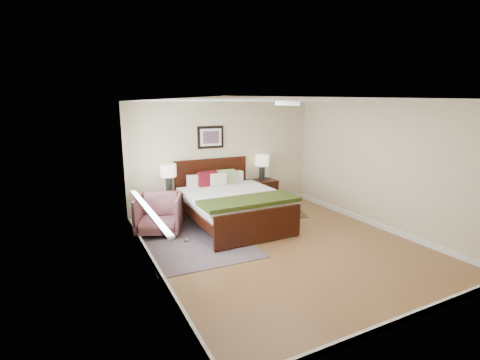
{
  "coord_description": "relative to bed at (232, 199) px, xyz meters",
  "views": [
    {
      "loc": [
        -3.27,
        -4.78,
        2.44
      ],
      "look_at": [
        -0.4,
        0.9,
        1.05
      ],
      "focal_mm": 26.0,
      "sensor_mm": 36.0,
      "label": 1
    }
  ],
  "objects": [
    {
      "name": "bed",
      "position": [
        0.0,
        0.0,
        0.0
      ],
      "size": [
        1.86,
        2.26,
        1.22
      ],
      "color": "black",
      "rests_on": "ground"
    },
    {
      "name": "door",
      "position": [
        -1.88,
        -3.14,
        0.51
      ],
      "size": [
        0.06,
        1.0,
        2.18
      ],
      "color": "silver",
      "rests_on": "ground"
    },
    {
      "name": "ceiling",
      "position": [
        0.35,
        -1.39,
        1.94
      ],
      "size": [
        4.5,
        5.0,
        0.02
      ],
      "primitive_type": "cube",
      "color": "white",
      "rests_on": "back_wall"
    },
    {
      "name": "wall_art",
      "position": [
        0.0,
        1.08,
        1.16
      ],
      "size": [
        0.62,
        0.05,
        0.5
      ],
      "color": "black",
      "rests_on": "back_wall"
    },
    {
      "name": "back_wall",
      "position": [
        0.35,
        1.11,
        0.69
      ],
      "size": [
        4.5,
        0.04,
        2.5
      ],
      "primitive_type": "cube",
      "color": "beige",
      "rests_on": "ground"
    },
    {
      "name": "nightstand_left",
      "position": [
        -1.05,
        0.86,
        -0.08
      ],
      "size": [
        0.5,
        0.45,
        0.6
      ],
      "color": "black",
      "rests_on": "ground"
    },
    {
      "name": "rug_persian",
      "position": [
        -0.97,
        -0.39,
        -0.55
      ],
      "size": [
        1.93,
        2.63,
        0.01
      ],
      "primitive_type": "cube",
      "rotation": [
        0.0,
        0.0,
        -0.05
      ],
      "color": "#0C0D3D",
      "rests_on": "ground"
    },
    {
      "name": "armchair",
      "position": [
        -1.45,
        0.2,
        -0.18
      ],
      "size": [
        1.09,
        1.1,
        0.77
      ],
      "primitive_type": "imported",
      "rotation": [
        0.0,
        0.0,
        -0.41
      ],
      "color": "brown",
      "rests_on": "ground"
    },
    {
      "name": "left_wall",
      "position": [
        -1.9,
        -1.39,
        0.69
      ],
      "size": [
        0.04,
        5.0,
        2.5
      ],
      "primitive_type": "cube",
      "color": "beige",
      "rests_on": "ground"
    },
    {
      "name": "rug_navy",
      "position": [
        1.49,
        0.41,
        -0.55
      ],
      "size": [
        1.25,
        1.54,
        0.01
      ],
      "primitive_type": "cube",
      "rotation": [
        0.0,
        0.0,
        -0.32
      ],
      "color": "black",
      "rests_on": "ground"
    },
    {
      "name": "nightstand_right",
      "position": [
        1.23,
        0.87,
        -0.17
      ],
      "size": [
        0.66,
        0.5,
        0.66
      ],
      "color": "black",
      "rests_on": "ground"
    },
    {
      "name": "floor",
      "position": [
        0.35,
        -1.39,
        -0.56
      ],
      "size": [
        5.0,
        5.0,
        0.0
      ],
      "primitive_type": "plane",
      "color": "brown",
      "rests_on": "ground"
    },
    {
      "name": "ceil_fixture",
      "position": [
        0.35,
        -1.39,
        1.91
      ],
      "size": [
        0.44,
        0.44,
        0.08
      ],
      "color": "white",
      "rests_on": "ceiling"
    },
    {
      "name": "lamp_right",
      "position": [
        1.23,
        0.88,
        0.52
      ],
      "size": [
        0.33,
        0.33,
        0.61
      ],
      "color": "black",
      "rests_on": "nightstand_right"
    },
    {
      "name": "front_wall",
      "position": [
        0.35,
        -3.89,
        0.69
      ],
      "size": [
        4.5,
        0.04,
        2.5
      ],
      "primitive_type": "cube",
      "color": "beige",
      "rests_on": "ground"
    },
    {
      "name": "lamp_left",
      "position": [
        -1.05,
        0.88,
        0.47
      ],
      "size": [
        0.33,
        0.33,
        0.61
      ],
      "color": "black",
      "rests_on": "nightstand_left"
    },
    {
      "name": "right_wall",
      "position": [
        2.6,
        -1.39,
        0.69
      ],
      "size": [
        0.04,
        5.0,
        2.5
      ],
      "primitive_type": "cube",
      "color": "beige",
      "rests_on": "ground"
    },
    {
      "name": "window",
      "position": [
        -1.85,
        -0.69,
        0.82
      ],
      "size": [
        0.11,
        2.72,
        1.32
      ],
      "color": "silver",
      "rests_on": "left_wall"
    }
  ]
}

